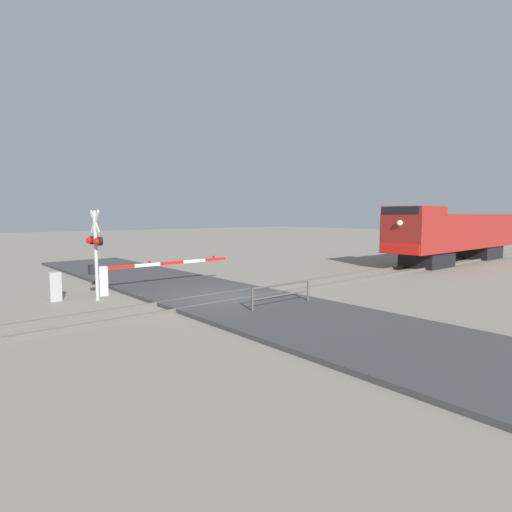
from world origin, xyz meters
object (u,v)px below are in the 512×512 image
crossing_gate (125,273)px  utility_cabinet (55,287)px  crossing_signal (95,246)px  guard_railing (282,292)px  locomotive (455,234)px

crossing_gate → utility_cabinet: 2.90m
crossing_signal → utility_cabinet: size_ratio=3.11×
crossing_signal → guard_railing: bearing=37.9°
utility_cabinet → guard_railing: size_ratio=0.41×
locomotive → guard_railing: bearing=-82.2°
crossing_signal → utility_cabinet: 2.33m
crossing_signal → crossing_gate: crossing_signal is taller
locomotive → utility_cabinet: bearing=-99.2°
locomotive → guard_railing: locomotive is taller
utility_cabinet → guard_railing: (6.96, 5.92, 0.04)m
crossing_gate → guard_railing: bearing=23.9°
locomotive → guard_railing: (2.75, -20.04, -1.48)m
crossing_signal → crossing_gate: size_ratio=0.52×
crossing_gate → utility_cabinet: crossing_gate is taller
crossing_gate → guard_railing: crossing_gate is taller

